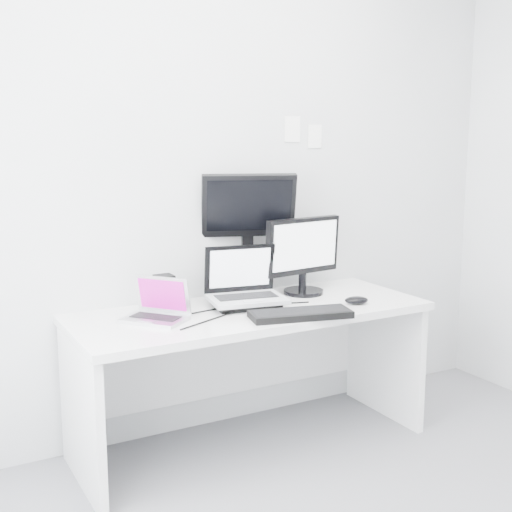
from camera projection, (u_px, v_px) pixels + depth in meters
name	position (u px, v px, depth m)	size (l,w,h in m)	color
back_wall	(219.00, 181.00, 3.61)	(3.60, 3.60, 0.00)	silver
desk	(251.00, 378.00, 3.48)	(1.80, 0.70, 0.73)	silver
macbook	(154.00, 299.00, 3.17)	(0.28, 0.21, 0.21)	#AFAFB3
speaker	(164.00, 292.00, 3.38)	(0.09, 0.09, 0.18)	black
dell_laptop	(247.00, 277.00, 3.42)	(0.37, 0.29, 0.31)	#B6B8BD
rear_monitor	(248.00, 233.00, 3.66)	(0.50, 0.18, 0.68)	black
samsung_monitor	(304.00, 255.00, 3.70)	(0.47, 0.22, 0.43)	black
keyboard	(300.00, 314.00, 3.25)	(0.49, 0.17, 0.03)	black
mouse	(356.00, 300.00, 3.51)	(0.12, 0.08, 0.04)	black
wall_note_0	(292.00, 129.00, 3.77)	(0.10, 0.00, 0.14)	white
wall_note_1	(315.00, 136.00, 3.85)	(0.09, 0.00, 0.13)	white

